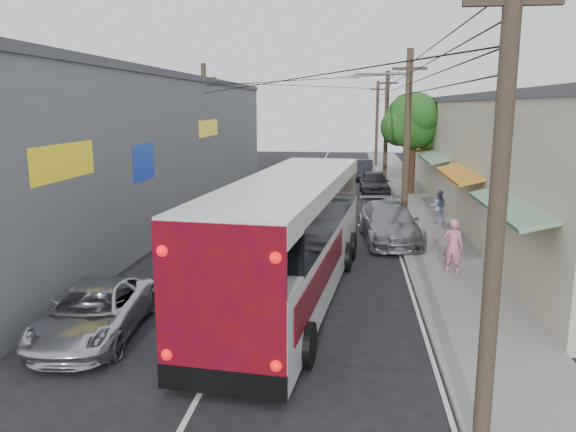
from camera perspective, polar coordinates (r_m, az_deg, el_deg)
name	(u,v)px	position (r m, az deg, el deg)	size (l,w,h in m)	color
ground	(207,380)	(12.56, -8.19, -16.14)	(120.00, 120.00, 0.00)	black
sidewalk	(416,211)	(31.49, 12.86, 0.50)	(3.00, 80.00, 0.12)	slate
building_right	(496,152)	(33.84, 20.34, 6.09)	(7.09, 40.00, 6.25)	beige
building_left	(135,145)	(31.04, -15.28, 6.92)	(7.20, 36.00, 7.25)	slate
utility_poles	(356,135)	(31.14, 6.88, 8.13)	(11.80, 45.28, 8.00)	#473828
street_tree	(415,123)	(37.01, 12.75, 9.25)	(4.40, 4.00, 6.60)	#3F2B19
coach_bus	(291,236)	(16.76, 0.35, -2.07)	(3.99, 12.94, 3.67)	silver
jeepney	(94,312)	(15.06, -19.13, -9.21)	(2.17, 4.71, 1.31)	silver
parked_suv	(389,223)	(24.33, 10.24, -0.69)	(2.28, 5.61, 1.63)	gray
parked_car_mid	(374,183)	(37.14, 8.77, 3.36)	(1.83, 4.56, 1.55)	black
parked_car_far	(362,170)	(44.84, 7.57, 4.68)	(1.59, 4.55, 1.50)	black
pedestrian_near	(453,246)	(19.84, 16.42, -2.94)	(0.68, 0.45, 1.88)	pink
pedestrian_far	(438,207)	(28.03, 15.03, 0.92)	(0.79, 0.62, 1.63)	#8B9ACA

